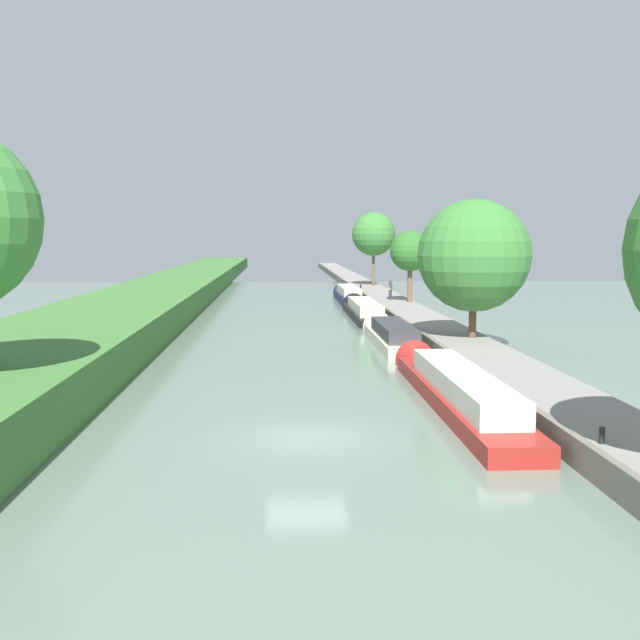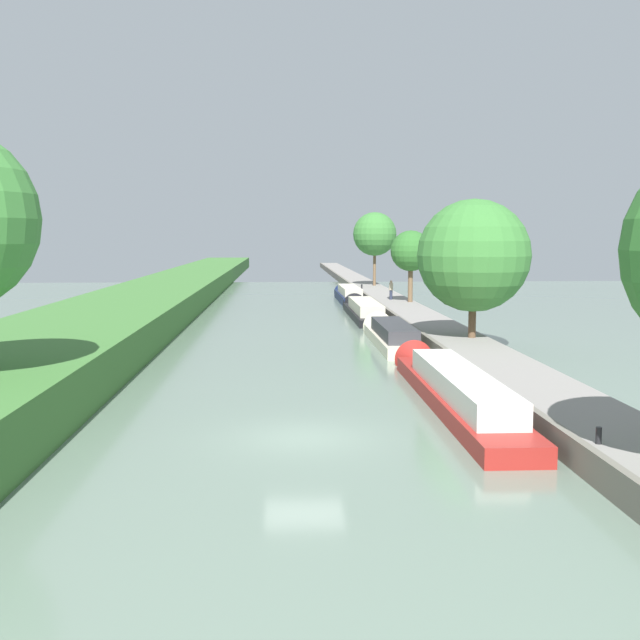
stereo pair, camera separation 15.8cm
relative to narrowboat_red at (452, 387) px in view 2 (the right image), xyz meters
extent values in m
plane|color=slate|center=(-5.73, -4.65, -0.59)|extent=(160.00, 160.00, 0.00)
cube|color=gray|center=(3.20, -4.65, -0.18)|extent=(3.17, 260.00, 0.83)
cube|color=#6B665B|center=(1.49, -4.65, -0.15)|extent=(0.25, 260.00, 0.88)
cube|color=maroon|center=(0.00, -0.64, -0.28)|extent=(2.00, 15.21, 0.62)
cube|color=silver|center=(0.00, -1.40, 0.45)|extent=(1.64, 10.65, 0.84)
cone|color=maroon|center=(0.00, 7.56, -0.28)|extent=(1.90, 1.20, 1.90)
cube|color=beige|center=(-0.05, 14.93, -0.29)|extent=(2.09, 10.72, 0.61)
cube|color=#333338|center=(-0.05, 14.40, 0.39)|extent=(1.71, 7.50, 0.75)
cone|color=beige|center=(-0.05, 20.92, -0.29)|extent=(1.98, 1.25, 1.98)
cube|color=black|center=(-0.06, 29.60, -0.31)|extent=(2.15, 13.46, 0.56)
cube|color=beige|center=(-0.06, 28.93, 0.37)|extent=(1.77, 9.42, 0.80)
cone|color=black|center=(-0.06, 36.97, -0.31)|extent=(2.05, 1.29, 2.05)
cube|color=#141E42|center=(0.01, 43.66, -0.20)|extent=(1.96, 12.33, 0.78)
cube|color=beige|center=(0.01, 43.05, 0.56)|extent=(1.61, 8.63, 0.75)
cone|color=#141E42|center=(0.01, 50.42, -0.20)|extent=(1.87, 1.18, 1.87)
cylinder|color=brown|center=(3.84, 12.07, 1.61)|extent=(0.41, 0.41, 2.76)
sphere|color=#387533|center=(3.84, 12.07, 4.65)|extent=(6.03, 6.03, 6.03)
cylinder|color=brown|center=(4.25, 34.03, 1.89)|extent=(0.40, 0.40, 3.31)
sphere|color=#2D6628|center=(4.25, 34.03, 4.47)|extent=(3.37, 3.37, 3.37)
cylinder|color=brown|center=(3.83, 54.86, 2.41)|extent=(0.32, 0.32, 4.36)
sphere|color=#387533|center=(3.83, 54.86, 5.91)|extent=(4.79, 4.79, 4.79)
cylinder|color=#282D42|center=(2.99, 36.41, 0.64)|extent=(0.26, 0.26, 0.82)
cylinder|color=tan|center=(2.99, 36.41, 1.36)|extent=(0.34, 0.34, 0.62)
sphere|color=tan|center=(2.99, 36.41, 1.78)|extent=(0.22, 0.22, 0.22)
cylinder|color=black|center=(1.92, -8.66, 0.46)|extent=(0.16, 0.16, 0.45)
cylinder|color=black|center=(1.92, 50.11, 0.46)|extent=(0.16, 0.16, 0.45)
camera|label=1|loc=(-6.55, -27.46, 5.68)|focal=41.98mm
camera|label=2|loc=(-6.39, -27.47, 5.68)|focal=41.98mm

